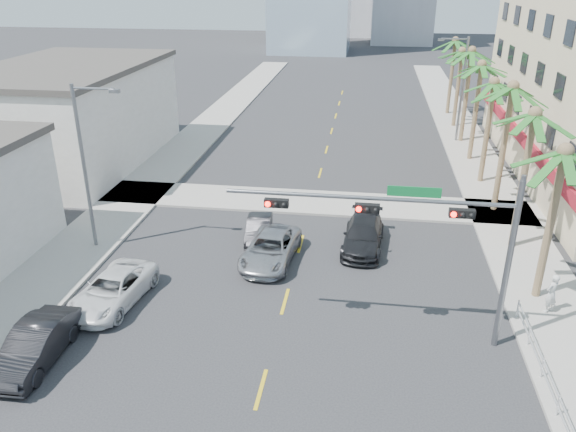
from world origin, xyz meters
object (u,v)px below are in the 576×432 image
object	(u,v)px
car_parked_mid	(35,345)
car_parked_far	(113,290)
traffic_signal_mast	(426,229)
pedestrian	(551,293)
car_lane_right	(363,235)
car_lane_center	(271,249)
car_lane_left	(259,229)

from	to	relation	value
car_parked_mid	car_parked_far	xyz separation A→B (m)	(1.18, 4.43, -0.06)
traffic_signal_mast	pedestrian	xyz separation A→B (m)	(6.01, 2.71, -3.98)
traffic_signal_mast	car_lane_right	bearing A→B (deg)	106.07
car_lane_center	pedestrian	world-z (taller)	pedestrian
car_lane_left	pedestrian	world-z (taller)	pedestrian
car_parked_far	car_lane_center	size ratio (longest dim) A/B	0.98
car_lane_left	car_lane_center	size ratio (longest dim) A/B	0.72
car_parked_mid	car_lane_right	bearing A→B (deg)	42.35
car_lane_left	car_parked_far	bearing A→B (deg)	-131.01
car_parked_mid	car_lane_center	bearing A→B (deg)	50.01
car_lane_center	car_lane_right	world-z (taller)	car_lane_right
car_parked_far	car_lane_left	size ratio (longest dim) A/B	1.37
car_lane_center	car_parked_mid	bearing A→B (deg)	-123.96
car_parked_far	car_lane_center	distance (m)	8.19
traffic_signal_mast	car_parked_mid	size ratio (longest dim) A/B	2.36
car_parked_far	car_lane_right	world-z (taller)	car_lane_right
car_parked_mid	pedestrian	bearing A→B (deg)	15.99
pedestrian	car_lane_left	bearing A→B (deg)	-61.24
car_parked_mid	pedestrian	size ratio (longest dim) A/B	2.54
car_parked_far	pedestrian	bearing A→B (deg)	12.55
car_lane_left	pedestrian	xyz separation A→B (m)	(14.24, -5.64, 0.46)
traffic_signal_mast	car_lane_left	distance (m)	12.54
traffic_signal_mast	car_lane_center	xyz separation A→B (m)	(-7.11, 5.82, -4.33)
car_lane_right	car_parked_mid	bearing A→B (deg)	-132.87
traffic_signal_mast	pedestrian	distance (m)	7.70
car_parked_far	car_lane_center	bearing A→B (deg)	44.79
car_parked_mid	car_lane_left	distance (m)	13.65
car_lane_left	pedestrian	distance (m)	15.32
car_parked_mid	car_lane_left	size ratio (longest dim) A/B	1.25
car_parked_mid	car_parked_far	bearing A→B (deg)	74.07
car_lane_center	car_parked_far	bearing A→B (deg)	-137.14
traffic_signal_mast	car_lane_right	distance (m)	9.47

